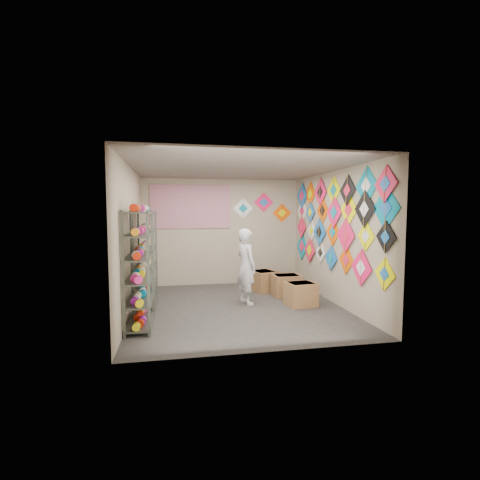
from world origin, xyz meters
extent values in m
plane|color=#2F2C29|center=(0.00, 0.00, 0.00)|extent=(4.50, 4.50, 0.00)
plane|color=tan|center=(0.00, 2.25, 1.35)|extent=(4.00, 0.00, 4.00)
plane|color=tan|center=(0.00, -2.25, 1.35)|extent=(4.00, 0.00, 4.00)
plane|color=tan|center=(-2.00, 0.00, 1.35)|extent=(0.00, 4.50, 4.50)
plane|color=tan|center=(2.00, 0.00, 1.35)|extent=(0.00, 4.50, 4.50)
plane|color=gray|center=(0.00, 0.00, 2.70)|extent=(4.50, 4.50, 0.00)
cube|color=#4C5147|center=(-1.78, -0.85, 0.95)|extent=(0.40, 1.10, 1.90)
cube|color=#4C5147|center=(-1.78, 0.45, 0.95)|extent=(0.40, 1.10, 1.90)
cylinder|color=#F32990|center=(-1.78, -1.33, 1.04)|extent=(0.12, 0.10, 0.12)
cylinder|color=orange|center=(-1.78, -1.14, 1.04)|extent=(0.12, 0.10, 0.12)
cylinder|color=yellow|center=(-1.78, -0.95, 1.04)|extent=(0.12, 0.10, 0.12)
cylinder|color=#F5E2D0|center=(-1.78, -0.75, 1.04)|extent=(0.12, 0.10, 0.12)
cylinder|color=red|center=(-1.78, -0.56, 1.04)|extent=(0.12, 0.10, 0.12)
cylinder|color=purple|center=(-1.78, -0.37, 1.04)|extent=(0.12, 0.10, 0.12)
cylinder|color=#CFC38A|center=(-1.78, -0.03, 1.04)|extent=(0.12, 0.10, 0.12)
cylinder|color=#046F9F|center=(-1.78, 0.16, 1.04)|extent=(0.12, 0.10, 0.12)
cylinder|color=#F32990|center=(-1.78, 0.35, 1.04)|extent=(0.12, 0.10, 0.12)
cylinder|color=orange|center=(-1.78, 0.55, 1.04)|extent=(0.12, 0.10, 0.12)
cylinder|color=yellow|center=(-1.78, 0.74, 1.04)|extent=(0.12, 0.10, 0.12)
cylinder|color=#F5E2D0|center=(-1.78, 0.93, 1.04)|extent=(0.12, 0.10, 0.12)
cube|color=#F2F500|center=(1.99, -1.80, 0.91)|extent=(0.02, 0.54, 0.54)
cube|color=#FD175D|center=(1.97, -1.14, 0.91)|extent=(0.02, 0.66, 0.66)
cube|color=#F55700|center=(1.99, -0.57, 0.96)|extent=(0.03, 0.56, 0.56)
cube|color=blue|center=(1.97, 0.05, 0.92)|extent=(0.03, 0.56, 0.56)
cube|color=white|center=(1.99, 0.61, 0.97)|extent=(0.03, 0.50, 0.50)
cube|color=#EF1D48|center=(1.97, 1.19, 0.96)|extent=(0.04, 0.64, 0.64)
cube|color=#0384A5|center=(1.99, 1.75, 0.99)|extent=(0.04, 0.71, 0.71)
cube|color=black|center=(1.97, -1.82, 1.49)|extent=(0.01, 0.51, 0.51)
cube|color=#F2F500|center=(1.99, -1.24, 1.46)|extent=(0.01, 0.53, 0.53)
cube|color=#FD175D|center=(1.97, -0.55, 1.43)|extent=(0.02, 0.68, 0.68)
cube|color=#F55700|center=(1.99, 0.02, 1.46)|extent=(0.01, 0.60, 0.60)
cube|color=blue|center=(1.97, 0.65, 1.42)|extent=(0.02, 0.65, 0.65)
cube|color=white|center=(1.99, 1.14, 1.42)|extent=(0.02, 0.52, 0.52)
cube|color=#EF1D48|center=(1.97, 1.76, 1.49)|extent=(0.03, 0.59, 0.59)
cube|color=#0384A5|center=(1.99, -1.78, 1.93)|extent=(0.02, 0.71, 0.71)
cube|color=black|center=(1.97, -1.20, 1.92)|extent=(0.01, 0.65, 0.65)
cube|color=#F2F500|center=(1.99, -0.61, 1.91)|extent=(0.02, 0.63, 0.63)
cube|color=#FD175D|center=(1.97, -0.05, 1.86)|extent=(0.03, 0.65, 0.65)
cube|color=#F55700|center=(1.99, 0.54, 1.90)|extent=(0.01, 0.60, 0.60)
cube|color=blue|center=(1.97, 1.20, 1.86)|extent=(0.03, 0.53, 0.53)
cube|color=white|center=(1.99, 1.77, 1.89)|extent=(0.01, 0.66, 0.66)
cube|color=#EF1D48|center=(1.97, -1.77, 2.30)|extent=(0.04, 0.59, 0.59)
cube|color=#0384A5|center=(1.99, -1.20, 2.31)|extent=(0.03, 0.69, 0.69)
cube|color=black|center=(1.97, -0.58, 2.27)|extent=(0.04, 0.59, 0.59)
cube|color=#F2F500|center=(1.99, 0.03, 2.31)|extent=(0.02, 0.60, 0.60)
cube|color=#FD175D|center=(1.97, 0.64, 2.30)|extent=(0.02, 0.63, 0.63)
cube|color=#F55700|center=(1.99, 1.25, 2.29)|extent=(0.02, 0.61, 0.61)
cube|color=blue|center=(1.97, 1.76, 2.27)|extent=(0.02, 0.68, 0.68)
cube|color=white|center=(0.55, 2.24, 1.96)|extent=(0.53, 0.02, 0.53)
cube|color=#FD175D|center=(1.10, 2.24, 2.12)|extent=(0.52, 0.02, 0.52)
cube|color=#F55700|center=(1.60, 2.24, 1.84)|extent=(0.50, 0.02, 0.50)
cube|color=#7A54B6|center=(-0.80, 2.23, 2.00)|extent=(2.00, 0.01, 1.10)
imported|color=silver|center=(0.21, 0.22, 0.77)|extent=(0.79, 0.72, 1.54)
cube|color=#9C7544|center=(1.25, -0.15, 0.23)|extent=(0.62, 0.55, 0.47)
cube|color=#9C7544|center=(1.21, 0.64, 0.24)|extent=(0.59, 0.49, 0.48)
cube|color=#9C7544|center=(0.83, 1.21, 0.24)|extent=(0.66, 0.69, 0.49)
camera|label=1|loc=(-1.22, -6.62, 1.88)|focal=26.00mm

